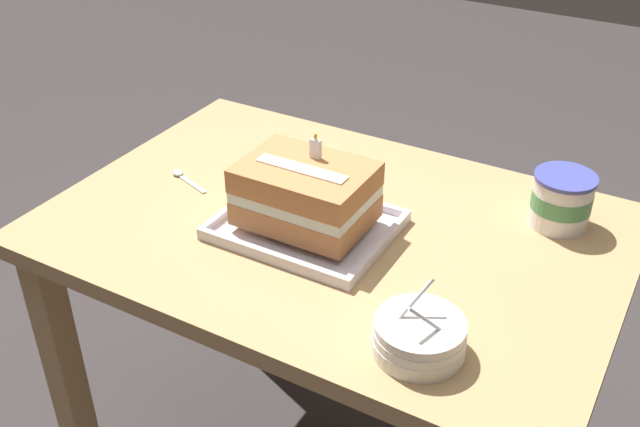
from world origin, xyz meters
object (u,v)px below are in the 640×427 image
foil_tray (306,227)px  ice_cream_tub (562,200)px  serving_spoon_near_tray (182,176)px  bowl_stack (419,336)px  birthday_cake (306,193)px

foil_tray → ice_cream_tub: bearing=32.3°
foil_tray → ice_cream_tub: (0.42, 0.26, 0.05)m
serving_spoon_near_tray → bowl_stack: bearing=-20.5°
ice_cream_tub → birthday_cake: bearing=-147.7°
birthday_cake → serving_spoon_near_tray: 0.35m
foil_tray → serving_spoon_near_tray: foil_tray is taller
bowl_stack → ice_cream_tub: bearing=78.8°
bowl_stack → ice_cream_tub: bowl_stack is taller
foil_tray → serving_spoon_near_tray: bearing=172.9°
foil_tray → birthday_cake: (0.00, 0.00, 0.08)m
foil_tray → bowl_stack: size_ratio=2.23×
birthday_cake → foil_tray: bearing=-90.0°
bowl_stack → serving_spoon_near_tray: bowl_stack is taller
birthday_cake → ice_cream_tub: birthday_cake is taller
birthday_cake → ice_cream_tub: bearing=32.3°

